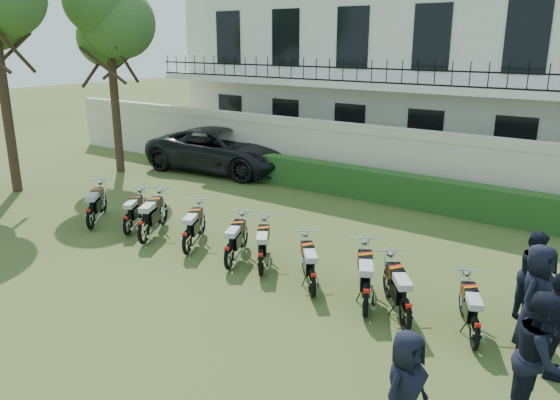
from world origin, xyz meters
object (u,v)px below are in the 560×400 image
at_px(motorcycle_2, 143,225).
at_px(officer_3, 537,297).
at_px(officer_0, 405,389).
at_px(motorcycle_3, 187,236).
at_px(officer_4, 536,275).
at_px(suv, 223,150).
at_px(officer_1, 541,358).
at_px(motorcycle_1, 127,219).
at_px(motorcycle_4, 229,250).
at_px(motorcycle_0, 90,212).
at_px(motorcycle_9, 476,326).
at_px(tree_west_near, 108,15).
at_px(motorcycle_5, 261,256).
at_px(motorcycle_7, 366,292).
at_px(motorcycle_8, 406,307).
at_px(officer_2, 556,325).
at_px(motorcycle_6, 312,276).

height_order(motorcycle_2, officer_3, officer_3).
xyz_separation_m(motorcycle_2, officer_0, (8.25, -2.82, 0.26)).
relative_size(motorcycle_3, officer_4, 1.06).
bearing_deg(suv, motorcycle_3, -150.39).
bearing_deg(officer_1, motorcycle_1, 79.79).
bearing_deg(motorcycle_4, motorcycle_0, 156.88).
bearing_deg(motorcycle_2, officer_4, -17.30).
distance_m(motorcycle_0, motorcycle_9, 10.36).
distance_m(tree_west_near, officer_0, 17.87).
relative_size(motorcycle_5, officer_3, 0.89).
relative_size(tree_west_near, motorcycle_9, 4.79).
bearing_deg(motorcycle_0, motorcycle_3, -35.83).
xyz_separation_m(suv, officer_1, (13.35, -8.69, 0.10)).
bearing_deg(officer_3, motorcycle_2, 106.30).
height_order(motorcycle_2, officer_1, officer_1).
bearing_deg(motorcycle_7, motorcycle_4, 148.08).
distance_m(motorcycle_8, officer_2, 2.38).
relative_size(motorcycle_6, officer_4, 0.90).
distance_m(officer_2, officer_3, 0.84).
bearing_deg(motorcycle_8, officer_2, -35.48).
relative_size(tree_west_near, motorcycle_4, 4.41).
bearing_deg(motorcycle_7, officer_3, -13.48).
relative_size(motorcycle_9, officer_2, 0.96).
relative_size(motorcycle_6, officer_2, 0.87).
relative_size(tree_west_near, suv, 1.29).
xyz_separation_m(motorcycle_5, officer_0, (4.63, -3.02, 0.32)).
bearing_deg(officer_4, motorcycle_4, 122.83).
height_order(motorcycle_1, motorcycle_8, motorcycle_8).
bearing_deg(motorcycle_2, motorcycle_4, -27.66).
xyz_separation_m(motorcycle_1, officer_2, (10.35, -0.28, 0.39)).
distance_m(motorcycle_0, officer_3, 11.14).
bearing_deg(officer_3, tree_west_near, 87.51).
distance_m(motorcycle_1, motorcycle_4, 3.66).
xyz_separation_m(tree_west_near, officer_1, (16.57, -6.25, -4.93)).
relative_size(motorcycle_3, motorcycle_6, 1.18).
relative_size(tree_west_near, officer_4, 4.72).
xyz_separation_m(motorcycle_7, officer_0, (1.92, -2.69, 0.28)).
bearing_deg(officer_2, motorcycle_0, 76.74).
relative_size(motorcycle_4, motorcycle_6, 1.19).
relative_size(suv, officer_1, 3.21).
xyz_separation_m(motorcycle_6, officer_3, (4.00, 0.65, 0.45)).
bearing_deg(suv, motorcycle_2, -158.83).
distance_m(motorcycle_4, officer_1, 6.88).
xyz_separation_m(tree_west_near, motorcycle_0, (5.02, -5.01, -5.37)).
bearing_deg(motorcycle_6, motorcycle_3, 137.50).
bearing_deg(motorcycle_3, tree_west_near, 121.53).
bearing_deg(motorcycle_5, tree_west_near, 122.65).
bearing_deg(motorcycle_6, motorcycle_7, -45.11).
height_order(motorcycle_7, suv, suv).
xyz_separation_m(motorcycle_2, motorcycle_3, (1.40, 0.14, -0.04)).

